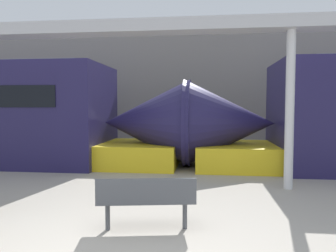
{
  "coord_description": "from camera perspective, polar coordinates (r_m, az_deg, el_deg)",
  "views": [
    {
      "loc": [
        0.98,
        -3.38,
        1.83
      ],
      "look_at": [
        0.16,
        3.58,
        1.4
      ],
      "focal_mm": 35.0,
      "sensor_mm": 36.0,
      "label": 1
    }
  ],
  "objects": [
    {
      "name": "support_column_near",
      "position": [
        7.63,
        20.43,
        2.57
      ],
      "size": [
        0.19,
        0.19,
        3.47
      ],
      "primitive_type": "cylinder",
      "color": "silver",
      "rests_on": "ground_plane"
    },
    {
      "name": "bench_near",
      "position": [
        4.89,
        -3.79,
        -12.35
      ],
      "size": [
        1.48,
        0.68,
        0.8
      ],
      "rotation": [
        0.0,
        0.0,
        0.17
      ],
      "color": "#4C4F54",
      "rests_on": "ground_plane"
    },
    {
      "name": "station_wall",
      "position": [
        14.58,
        2.85,
        6.15
      ],
      "size": [
        56.0,
        0.2,
        5.0
      ],
      "primitive_type": "cube",
      "color": "gray",
      "rests_on": "ground_plane"
    },
    {
      "name": "canopy_beam",
      "position": [
        7.83,
        20.74,
        16.4
      ],
      "size": [
        28.0,
        0.6,
        0.28
      ],
      "primitive_type": "cube",
      "color": "#B7B7BC",
      "rests_on": "support_column_near"
    }
  ]
}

